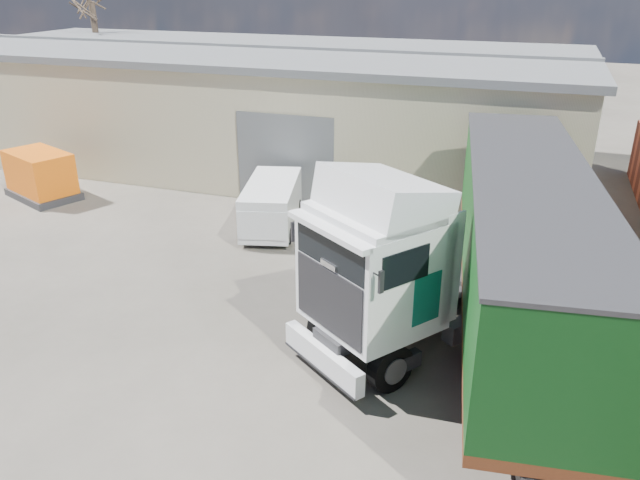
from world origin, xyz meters
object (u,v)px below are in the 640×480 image
(tractor_unit, at_px, (402,276))
(orange_skip, at_px, (41,178))
(box_trailer, at_px, (523,237))
(panel_van, at_px, (271,207))

(tractor_unit, height_order, orange_skip, tractor_unit)
(box_trailer, distance_m, orange_skip, 19.45)
(tractor_unit, xyz_separation_m, panel_van, (-6.02, 6.06, -1.11))
(box_trailer, xyz_separation_m, panel_van, (-8.61, 4.29, -1.76))
(tractor_unit, height_order, panel_van, tractor_unit)
(tractor_unit, bearing_deg, box_trailer, 69.78)
(tractor_unit, relative_size, panel_van, 1.61)
(tractor_unit, height_order, box_trailer, tractor_unit)
(tractor_unit, relative_size, orange_skip, 2.02)
(box_trailer, height_order, panel_van, box_trailer)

